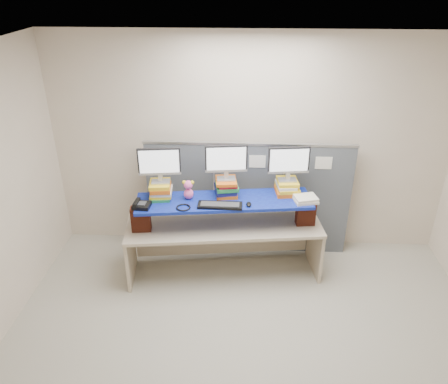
# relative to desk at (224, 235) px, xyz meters

# --- Properties ---
(room) EXTENTS (5.00, 4.00, 2.80)m
(room) POSITION_rel_desk_xyz_m (0.28, -1.25, 0.84)
(room) COLOR beige
(room) RESTS_ON ground
(cubicle_partition) EXTENTS (2.60, 0.06, 1.53)m
(cubicle_partition) POSITION_rel_desk_xyz_m (0.28, 0.53, 0.21)
(cubicle_partition) COLOR #484D55
(cubicle_partition) RESTS_ON ground
(desk) EXTENTS (2.36, 0.95, 0.70)m
(desk) POSITION_rel_desk_xyz_m (0.00, 0.00, 0.00)
(desk) COLOR #BEAB91
(desk) RESTS_ON ground
(brick_pier_left) EXTENTS (0.23, 0.15, 0.30)m
(brick_pier_left) POSITION_rel_desk_xyz_m (-0.94, -0.17, 0.29)
(brick_pier_left) COLOR maroon
(brick_pier_left) RESTS_ON desk
(brick_pier_right) EXTENTS (0.23, 0.15, 0.30)m
(brick_pier_right) POSITION_rel_desk_xyz_m (0.95, 0.07, 0.29)
(brick_pier_right) COLOR maroon
(brick_pier_right) RESTS_ON desk
(blue_board) EXTENTS (2.05, 0.75, 0.04)m
(blue_board) POSITION_rel_desk_xyz_m (-0.00, 0.00, 0.46)
(blue_board) COLOR #0D0971
(blue_board) RESTS_ON brick_pier_left
(book_stack_left) EXTENTS (0.27, 0.33, 0.19)m
(book_stack_left) POSITION_rel_desk_xyz_m (-0.73, 0.03, 0.57)
(book_stack_left) COLOR #1F743C
(book_stack_left) RESTS_ON blue_board
(book_stack_center) EXTENTS (0.31, 0.34, 0.20)m
(book_stack_center) POSITION_rel_desk_xyz_m (0.02, 0.13, 0.57)
(book_stack_center) COLOR #D25D13
(book_stack_center) RESTS_ON blue_board
(book_stack_right) EXTENTS (0.29, 0.33, 0.16)m
(book_stack_right) POSITION_rel_desk_xyz_m (0.73, 0.21, 0.55)
(book_stack_right) COLOR #D25D13
(book_stack_right) RESTS_ON blue_board
(monitor_left) EXTENTS (0.48, 0.16, 0.42)m
(monitor_left) POSITION_rel_desk_xyz_m (-0.72, 0.03, 0.90)
(monitor_left) COLOR #AEADB3
(monitor_left) RESTS_ON book_stack_left
(monitor_center) EXTENTS (0.48, 0.16, 0.42)m
(monitor_center) POSITION_rel_desk_xyz_m (0.02, 0.12, 0.91)
(monitor_center) COLOR #AEADB3
(monitor_center) RESTS_ON book_stack_center
(monitor_right) EXTENTS (0.48, 0.16, 0.42)m
(monitor_right) POSITION_rel_desk_xyz_m (0.73, 0.21, 0.87)
(monitor_right) COLOR #AEADB3
(monitor_right) RESTS_ON book_stack_right
(keyboard) EXTENTS (0.50, 0.17, 0.03)m
(keyboard) POSITION_rel_desk_xyz_m (-0.04, -0.16, 0.49)
(keyboard) COLOR black
(keyboard) RESTS_ON blue_board
(mouse) EXTENTS (0.07, 0.11, 0.03)m
(mouse) POSITION_rel_desk_xyz_m (0.28, -0.12, 0.49)
(mouse) COLOR black
(mouse) RESTS_ON blue_board
(desk_phone) EXTENTS (0.20, 0.18, 0.08)m
(desk_phone) POSITION_rel_desk_xyz_m (-0.91, -0.23, 0.50)
(desk_phone) COLOR black
(desk_phone) RESTS_ON blue_board
(headset) EXTENTS (0.18, 0.18, 0.02)m
(headset) POSITION_rel_desk_xyz_m (-0.44, -0.22, 0.48)
(headset) COLOR black
(headset) RESTS_ON blue_board
(plush_toy) EXTENTS (0.14, 0.10, 0.23)m
(plush_toy) POSITION_rel_desk_xyz_m (-0.41, 0.00, 0.59)
(plush_toy) COLOR #EE5AA4
(plush_toy) RESTS_ON blue_board
(binder_stack) EXTENTS (0.30, 0.26, 0.06)m
(binder_stack) POSITION_rel_desk_xyz_m (0.93, 0.01, 0.51)
(binder_stack) COLOR beige
(binder_stack) RESTS_ON blue_board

